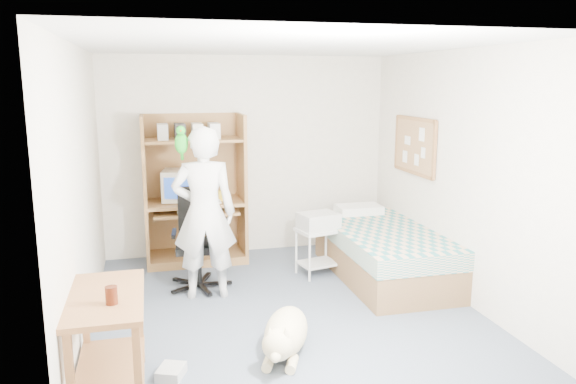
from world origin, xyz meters
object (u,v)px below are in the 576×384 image
object	(u,v)px
person	(204,213)
dog	(285,333)
side_desk	(108,330)
printer_cart	(318,244)
bed	(383,252)
office_chair	(199,252)
computer_hutch	(195,195)

from	to	relation	value
person	dog	size ratio (longest dim) A/B	1.72
side_desk	printer_cart	world-z (taller)	side_desk
dog	printer_cart	size ratio (longest dim) A/B	1.88
bed	side_desk	world-z (taller)	side_desk
printer_cart	office_chair	bearing A→B (deg)	167.91
bed	printer_cart	world-z (taller)	bed
side_desk	dog	distance (m)	1.41
bed	dog	distance (m)	2.14
computer_hutch	office_chair	distance (m)	1.01
office_chair	dog	world-z (taller)	office_chair
computer_hutch	bed	xyz separation A→B (m)	(2.00, -1.12, -0.53)
computer_hutch	person	size ratio (longest dim) A/B	1.02
office_chair	person	world-z (taller)	person
office_chair	dog	size ratio (longest dim) A/B	1.03
computer_hutch	dog	bearing A→B (deg)	-79.51
office_chair	computer_hutch	bearing A→B (deg)	92.16
office_chair	person	size ratio (longest dim) A/B	0.60
person	dog	xyz separation A→B (m)	(0.49, -1.42, -0.70)
side_desk	office_chair	size ratio (longest dim) A/B	0.95
side_desk	office_chair	xyz separation A→B (m)	(0.80, 2.03, -0.12)
bed	office_chair	world-z (taller)	office_chair
person	office_chair	bearing A→B (deg)	-76.51
dog	computer_hutch	bearing A→B (deg)	123.07
bed	printer_cart	xyz separation A→B (m)	(-0.69, 0.25, 0.07)
office_chair	dog	distance (m)	1.82
dog	person	bearing A→B (deg)	131.73
side_desk	office_chair	distance (m)	2.18
side_desk	printer_cart	bearing A→B (deg)	43.73
bed	side_desk	bearing A→B (deg)	-147.50
side_desk	person	bearing A→B (deg)	63.79
bed	person	world-z (taller)	person
bed	office_chair	xyz separation A→B (m)	(-2.05, 0.21, 0.09)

